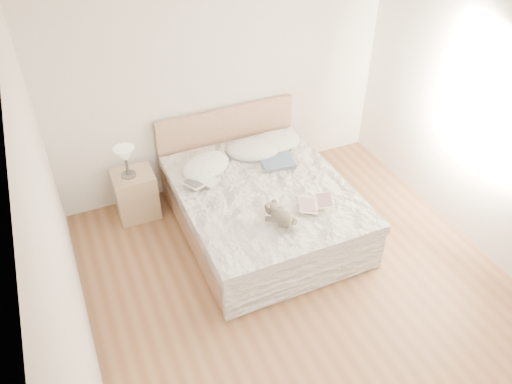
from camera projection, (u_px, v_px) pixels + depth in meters
floor at (312, 301)px, 4.80m from camera, size 4.00×4.50×0.00m
ceiling at (341, 21)px, 3.14m from camera, size 4.00×4.50×0.00m
wall_back at (222, 78)px, 5.60m from camera, size 4.00×0.02×2.70m
wall_left at (63, 264)px, 3.33m from camera, size 0.02×4.50×2.70m
wall_right at (511, 136)px, 4.61m from camera, size 0.02×4.50×2.70m
window at (489, 113)px, 4.77m from camera, size 0.02×1.30×1.10m
bed at (261, 205)px, 5.47m from camera, size 1.72×2.14×1.00m
nightstand at (136, 194)px, 5.66m from camera, size 0.46×0.41×0.56m
table_lamp at (125, 156)px, 5.31m from camera, size 0.29×0.29×0.36m
pillow_left at (206, 166)px, 5.48m from camera, size 0.73×0.67×0.18m
pillow_middle at (253, 150)px, 5.73m from camera, size 0.72×0.61×0.18m
pillow_right at (276, 142)px, 5.87m from camera, size 0.61×0.43×0.18m
blouse at (274, 156)px, 5.65m from camera, size 0.62×0.65×0.02m
photo_book at (201, 182)px, 5.26m from camera, size 0.40×0.36×0.03m
childrens_book at (316, 203)px, 4.98m from camera, size 0.45×0.39×0.02m
teddy_bear at (282, 221)px, 4.73m from camera, size 0.32×0.36×0.16m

